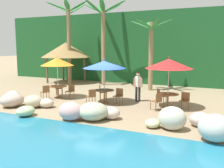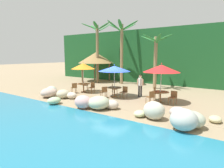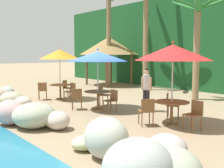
{
  "view_description": "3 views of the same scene",
  "coord_description": "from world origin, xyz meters",
  "px_view_note": "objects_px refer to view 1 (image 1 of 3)",
  "views": [
    {
      "loc": [
        6.61,
        -12.69,
        3.14
      ],
      "look_at": [
        0.76,
        -0.11,
        1.11
      ],
      "focal_mm": 41.31,
      "sensor_mm": 36.0,
      "label": 1
    },
    {
      "loc": [
        8.09,
        -11.72,
        3.11
      ],
      "look_at": [
        0.08,
        -0.1,
        0.98
      ],
      "focal_mm": 30.38,
      "sensor_mm": 36.0,
      "label": 2
    },
    {
      "loc": [
        9.19,
        -6.75,
        2.22
      ],
      "look_at": [
        0.69,
        0.33,
        1.04
      ],
      "focal_mm": 44.48,
      "sensor_mm": 36.0,
      "label": 3
    }
  ],
  "objects_px": {
    "chair_red_left": "(157,100)",
    "palm_tree_nearest": "(69,31)",
    "dining_table_orange": "(58,88)",
    "dining_table_blue": "(104,92)",
    "chair_orange_seaward": "(71,90)",
    "chair_blue_left": "(91,96)",
    "chair_red_inland": "(160,95)",
    "palm_tree_third": "(151,43)",
    "umbrella_orange": "(57,62)",
    "umbrella_blue": "(104,65)",
    "chair_blue_inland": "(102,91)",
    "chair_orange_inland": "(58,88)",
    "chair_red_seaward": "(185,100)",
    "chair_orange_left": "(45,91)",
    "palm_tree_second": "(103,29)",
    "palapa_hut": "(66,50)",
    "chair_blue_seaward": "(119,95)",
    "umbrella_red": "(169,64)",
    "dining_table_red": "(168,96)",
    "waiter_in_white": "(138,84)"
  },
  "relations": [
    {
      "from": "chair_red_left",
      "to": "chair_red_inland",
      "type": "bearing_deg",
      "value": 98.65
    },
    {
      "from": "dining_table_orange",
      "to": "palapa_hut",
      "type": "distance_m",
      "value": 7.32
    },
    {
      "from": "chair_blue_left",
      "to": "chair_red_inland",
      "type": "relative_size",
      "value": 1.0
    },
    {
      "from": "chair_orange_inland",
      "to": "chair_red_left",
      "type": "relative_size",
      "value": 1.0
    },
    {
      "from": "waiter_in_white",
      "to": "dining_table_red",
      "type": "bearing_deg",
      "value": -24.51
    },
    {
      "from": "chair_blue_inland",
      "to": "palm_tree_second",
      "type": "height_order",
      "value": "palm_tree_second"
    },
    {
      "from": "chair_red_left",
      "to": "palapa_hut",
      "type": "xyz_separation_m",
      "value": [
        -9.9,
        6.55,
        2.31
      ]
    },
    {
      "from": "palm_tree_third",
      "to": "waiter_in_white",
      "type": "relative_size",
      "value": 2.94
    },
    {
      "from": "palm_tree_second",
      "to": "palm_tree_third",
      "type": "height_order",
      "value": "palm_tree_second"
    },
    {
      "from": "chair_orange_left",
      "to": "palm_tree_second",
      "type": "height_order",
      "value": "palm_tree_second"
    },
    {
      "from": "chair_blue_seaward",
      "to": "chair_blue_left",
      "type": "relative_size",
      "value": 1.0
    },
    {
      "from": "chair_blue_inland",
      "to": "chair_red_left",
      "type": "distance_m",
      "value": 3.83
    },
    {
      "from": "chair_blue_seaward",
      "to": "palapa_hut",
      "type": "height_order",
      "value": "palapa_hut"
    },
    {
      "from": "waiter_in_white",
      "to": "umbrella_red",
      "type": "bearing_deg",
      "value": -24.51
    },
    {
      "from": "dining_table_blue",
      "to": "umbrella_orange",
      "type": "bearing_deg",
      "value": 178.64
    },
    {
      "from": "chair_orange_seaward",
      "to": "chair_orange_left",
      "type": "relative_size",
      "value": 1.0
    },
    {
      "from": "chair_blue_left",
      "to": "chair_red_seaward",
      "type": "xyz_separation_m",
      "value": [
        4.73,
        1.04,
        0.0
      ]
    },
    {
      "from": "chair_red_left",
      "to": "palm_tree_nearest",
      "type": "height_order",
      "value": "palm_tree_nearest"
    },
    {
      "from": "dining_table_orange",
      "to": "chair_orange_left",
      "type": "distance_m",
      "value": 0.86
    },
    {
      "from": "dining_table_orange",
      "to": "umbrella_orange",
      "type": "bearing_deg",
      "value": -1.54
    },
    {
      "from": "dining_table_red",
      "to": "waiter_in_white",
      "type": "distance_m",
      "value": 2.14
    },
    {
      "from": "dining_table_orange",
      "to": "umbrella_red",
      "type": "height_order",
      "value": "umbrella_red"
    },
    {
      "from": "chair_red_inland",
      "to": "chair_red_left",
      "type": "distance_m",
      "value": 1.45
    },
    {
      "from": "chair_orange_left",
      "to": "umbrella_blue",
      "type": "xyz_separation_m",
      "value": [
        3.53,
        0.72,
        1.63
      ]
    },
    {
      "from": "chair_orange_left",
      "to": "chair_orange_seaward",
      "type": "bearing_deg",
      "value": 37.82
    },
    {
      "from": "chair_orange_left",
      "to": "chair_blue_left",
      "type": "height_order",
      "value": "same"
    },
    {
      "from": "dining_table_orange",
      "to": "dining_table_blue",
      "type": "relative_size",
      "value": 1.0
    },
    {
      "from": "chair_orange_inland",
      "to": "chair_blue_left",
      "type": "distance_m",
      "value": 3.66
    },
    {
      "from": "dining_table_orange",
      "to": "palm_tree_third",
      "type": "distance_m",
      "value": 7.25
    },
    {
      "from": "waiter_in_white",
      "to": "chair_orange_inland",
      "type": "bearing_deg",
      "value": -175.31
    },
    {
      "from": "chair_orange_left",
      "to": "palm_tree_second",
      "type": "distance_m",
      "value": 7.87
    },
    {
      "from": "umbrella_orange",
      "to": "waiter_in_white",
      "type": "height_order",
      "value": "umbrella_orange"
    },
    {
      "from": "umbrella_orange",
      "to": "dining_table_blue",
      "type": "relative_size",
      "value": 2.34
    },
    {
      "from": "waiter_in_white",
      "to": "palapa_hut",
      "type": "bearing_deg",
      "value": 149.56
    },
    {
      "from": "palm_tree_second",
      "to": "dining_table_red",
      "type": "bearing_deg",
      "value": -40.97
    },
    {
      "from": "dining_table_red",
      "to": "chair_red_left",
      "type": "bearing_deg",
      "value": -113.31
    },
    {
      "from": "chair_orange_left",
      "to": "chair_blue_inland",
      "type": "distance_m",
      "value": 3.31
    },
    {
      "from": "chair_blue_inland",
      "to": "umbrella_red",
      "type": "bearing_deg",
      "value": -5.22
    },
    {
      "from": "chair_red_seaward",
      "to": "palm_tree_nearest",
      "type": "bearing_deg",
      "value": 153.44
    },
    {
      "from": "umbrella_orange",
      "to": "umbrella_blue",
      "type": "bearing_deg",
      "value": -1.36
    },
    {
      "from": "chair_blue_seaward",
      "to": "umbrella_red",
      "type": "xyz_separation_m",
      "value": [
        2.62,
        0.29,
        1.76
      ]
    },
    {
      "from": "palm_tree_third",
      "to": "chair_red_left",
      "type": "bearing_deg",
      "value": -70.34
    },
    {
      "from": "chair_orange_inland",
      "to": "chair_blue_inland",
      "type": "xyz_separation_m",
      "value": [
        3.22,
        -0.08,
        0.0
      ]
    },
    {
      "from": "chair_orange_seaward",
      "to": "chair_blue_left",
      "type": "distance_m",
      "value": 2.17
    },
    {
      "from": "dining_table_blue",
      "to": "palm_tree_nearest",
      "type": "distance_m",
      "value": 8.92
    },
    {
      "from": "chair_blue_inland",
      "to": "umbrella_orange",
      "type": "bearing_deg",
      "value": -167.42
    },
    {
      "from": "chair_blue_seaward",
      "to": "palm_tree_nearest",
      "type": "relative_size",
      "value": 0.13
    },
    {
      "from": "dining_table_blue",
      "to": "dining_table_red",
      "type": "distance_m",
      "value": 3.49
    },
    {
      "from": "dining_table_orange",
      "to": "chair_blue_left",
      "type": "height_order",
      "value": "chair_blue_left"
    },
    {
      "from": "chair_blue_seaward",
      "to": "chair_orange_inland",
      "type": "bearing_deg",
      "value": 170.95
    }
  ]
}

